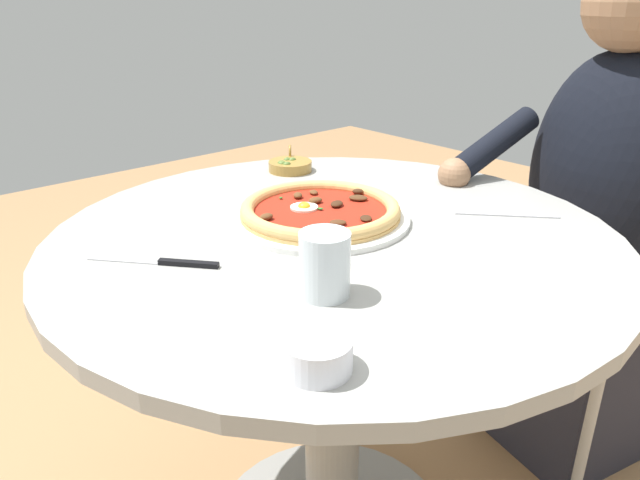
{
  "coord_description": "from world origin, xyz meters",
  "views": [
    {
      "loc": [
        -0.64,
        -0.68,
        1.1
      ],
      "look_at": [
        -0.01,
        0.02,
        0.7
      ],
      "focal_mm": 32.83,
      "sensor_mm": 36.0,
      "label": 1
    }
  ],
  "objects_px": {
    "pizza_on_plate": "(320,212)",
    "ramekin_capers": "(318,354)",
    "water_glass": "(325,269)",
    "cafe_chair_diner": "(628,239)",
    "fork_utensil": "(507,215)",
    "steak_knife": "(172,263)",
    "diner_person": "(583,260)",
    "olive_pan": "(290,165)",
    "dining_table": "(333,326)"
  },
  "relations": [
    {
      "from": "diner_person",
      "to": "cafe_chair_diner",
      "type": "height_order",
      "value": "diner_person"
    },
    {
      "from": "water_glass",
      "to": "ramekin_capers",
      "type": "xyz_separation_m",
      "value": [
        -0.12,
        -0.12,
        -0.02
      ]
    },
    {
      "from": "olive_pan",
      "to": "water_glass",
      "type": "bearing_deg",
      "value": -124.44
    },
    {
      "from": "cafe_chair_diner",
      "to": "olive_pan",
      "type": "bearing_deg",
      "value": 138.99
    },
    {
      "from": "ramekin_capers",
      "to": "diner_person",
      "type": "xyz_separation_m",
      "value": [
        0.93,
        0.12,
        -0.22
      ]
    },
    {
      "from": "dining_table",
      "to": "diner_person",
      "type": "distance_m",
      "value": 0.67
    },
    {
      "from": "ramekin_capers",
      "to": "olive_pan",
      "type": "height_order",
      "value": "olive_pan"
    },
    {
      "from": "dining_table",
      "to": "steak_knife",
      "type": "distance_m",
      "value": 0.34
    },
    {
      "from": "pizza_on_plate",
      "to": "diner_person",
      "type": "xyz_separation_m",
      "value": [
        0.63,
        -0.22,
        -0.22
      ]
    },
    {
      "from": "steak_knife",
      "to": "diner_person",
      "type": "bearing_deg",
      "value": -13.9
    },
    {
      "from": "olive_pan",
      "to": "ramekin_capers",
      "type": "bearing_deg",
      "value": -126.72
    },
    {
      "from": "olive_pan",
      "to": "diner_person",
      "type": "distance_m",
      "value": 0.72
    },
    {
      "from": "olive_pan",
      "to": "diner_person",
      "type": "xyz_separation_m",
      "value": [
        0.47,
        -0.5,
        -0.21
      ]
    },
    {
      "from": "pizza_on_plate",
      "to": "steak_knife",
      "type": "relative_size",
      "value": 1.92
    },
    {
      "from": "olive_pan",
      "to": "diner_person",
      "type": "height_order",
      "value": "diner_person"
    },
    {
      "from": "steak_knife",
      "to": "fork_utensil",
      "type": "height_order",
      "value": "steak_knife"
    },
    {
      "from": "fork_utensil",
      "to": "diner_person",
      "type": "bearing_deg",
      "value": -0.94
    },
    {
      "from": "fork_utensil",
      "to": "diner_person",
      "type": "height_order",
      "value": "diner_person"
    },
    {
      "from": "steak_knife",
      "to": "ramekin_capers",
      "type": "height_order",
      "value": "ramekin_capers"
    },
    {
      "from": "water_glass",
      "to": "cafe_chair_diner",
      "type": "bearing_deg",
      "value": -2.58
    },
    {
      "from": "pizza_on_plate",
      "to": "ramekin_capers",
      "type": "xyz_separation_m",
      "value": [
        -0.3,
        -0.33,
        0.0
      ]
    },
    {
      "from": "water_glass",
      "to": "olive_pan",
      "type": "height_order",
      "value": "water_glass"
    },
    {
      "from": "pizza_on_plate",
      "to": "fork_utensil",
      "type": "distance_m",
      "value": 0.34
    },
    {
      "from": "olive_pan",
      "to": "fork_utensil",
      "type": "height_order",
      "value": "olive_pan"
    },
    {
      "from": "pizza_on_plate",
      "to": "steak_knife",
      "type": "bearing_deg",
      "value": 177.89
    },
    {
      "from": "ramekin_capers",
      "to": "diner_person",
      "type": "distance_m",
      "value": 0.96
    },
    {
      "from": "pizza_on_plate",
      "to": "cafe_chair_diner",
      "type": "xyz_separation_m",
      "value": [
        0.78,
        -0.26,
        -0.19
      ]
    },
    {
      "from": "pizza_on_plate",
      "to": "diner_person",
      "type": "bearing_deg",
      "value": -19.03
    },
    {
      "from": "olive_pan",
      "to": "dining_table",
      "type": "bearing_deg",
      "value": -117.33
    },
    {
      "from": "pizza_on_plate",
      "to": "water_glass",
      "type": "height_order",
      "value": "water_glass"
    },
    {
      "from": "ramekin_capers",
      "to": "olive_pan",
      "type": "xyz_separation_m",
      "value": [
        0.46,
        0.62,
        -0.01
      ]
    },
    {
      "from": "diner_person",
      "to": "olive_pan",
      "type": "bearing_deg",
      "value": 133.41
    },
    {
      "from": "pizza_on_plate",
      "to": "cafe_chair_diner",
      "type": "distance_m",
      "value": 0.84
    },
    {
      "from": "diner_person",
      "to": "cafe_chair_diner",
      "type": "distance_m",
      "value": 0.15
    },
    {
      "from": "steak_knife",
      "to": "fork_utensil",
      "type": "distance_m",
      "value": 0.6
    },
    {
      "from": "dining_table",
      "to": "ramekin_capers",
      "type": "distance_m",
      "value": 0.45
    },
    {
      "from": "ramekin_capers",
      "to": "steak_knife",
      "type": "bearing_deg",
      "value": 88.17
    },
    {
      "from": "cafe_chair_diner",
      "to": "pizza_on_plate",
      "type": "bearing_deg",
      "value": 161.76
    },
    {
      "from": "pizza_on_plate",
      "to": "diner_person",
      "type": "relative_size",
      "value": 0.27
    },
    {
      "from": "dining_table",
      "to": "pizza_on_plate",
      "type": "xyz_separation_m",
      "value": [
        0.02,
        0.06,
        0.2
      ]
    },
    {
      "from": "ramekin_capers",
      "to": "fork_utensil",
      "type": "distance_m",
      "value": 0.59
    },
    {
      "from": "steak_knife",
      "to": "olive_pan",
      "type": "distance_m",
      "value": 0.52
    },
    {
      "from": "olive_pan",
      "to": "fork_utensil",
      "type": "bearing_deg",
      "value": -76.98
    },
    {
      "from": "water_glass",
      "to": "diner_person",
      "type": "relative_size",
      "value": 0.08
    },
    {
      "from": "olive_pan",
      "to": "fork_utensil",
      "type": "relative_size",
      "value": 0.74
    },
    {
      "from": "water_glass",
      "to": "diner_person",
      "type": "bearing_deg",
      "value": -0.33
    },
    {
      "from": "steak_knife",
      "to": "ramekin_capers",
      "type": "bearing_deg",
      "value": -91.83
    },
    {
      "from": "cafe_chair_diner",
      "to": "fork_utensil",
      "type": "bearing_deg",
      "value": 174.97
    },
    {
      "from": "pizza_on_plate",
      "to": "ramekin_capers",
      "type": "bearing_deg",
      "value": -132.09
    },
    {
      "from": "steak_knife",
      "to": "diner_person",
      "type": "relative_size",
      "value": 0.14
    }
  ]
}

